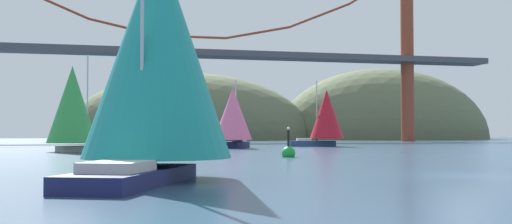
% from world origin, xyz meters
% --- Properties ---
extents(ground_plane, '(360.00, 360.00, 0.00)m').
position_xyz_m(ground_plane, '(0.00, 0.00, 0.00)').
color(ground_plane, '#2D4760').
extents(headland_center, '(66.52, 44.00, 35.32)m').
position_xyz_m(headland_center, '(5.00, 135.00, 0.00)').
color(headland_center, '#5B6647').
rests_on(headland_center, ground_plane).
extents(headland_right, '(62.79, 44.00, 40.41)m').
position_xyz_m(headland_right, '(60.00, 135.00, 0.00)').
color(headland_right, '#5B6647').
rests_on(headland_right, ground_plane).
extents(suspension_bridge, '(129.85, 6.00, 37.90)m').
position_xyz_m(suspension_bridge, '(0.00, 95.00, 18.29)').
color(suspension_bridge, brown).
rests_on(suspension_bridge, ground_plane).
extents(sailboat_green_sail, '(9.13, 6.90, 9.91)m').
position_xyz_m(sailboat_green_sail, '(-19.30, 38.50, 4.55)').
color(sailboat_green_sail, '#B7B2A8').
rests_on(sailboat_green_sail, ground_plane).
extents(sailboat_crimson_sail, '(7.99, 5.46, 9.11)m').
position_xyz_m(sailboat_crimson_sail, '(13.30, 54.40, 4.24)').
color(sailboat_crimson_sail, navy).
rests_on(sailboat_crimson_sail, ground_plane).
extents(sailboat_teal_sail, '(8.11, 10.95, 11.62)m').
position_xyz_m(sailboat_teal_sail, '(-13.69, 0.79, 5.28)').
color(sailboat_teal_sail, '#191E4C').
rests_on(sailboat_teal_sail, ground_plane).
extents(sailboat_pink_spinnaker, '(6.36, 8.39, 8.57)m').
position_xyz_m(sailboat_pink_spinnaker, '(-0.97, 48.46, 4.01)').
color(sailboat_pink_spinnaker, '#191E4C').
rests_on(sailboat_pink_spinnaker, ground_plane).
extents(channel_buoy, '(1.10, 1.10, 2.64)m').
position_xyz_m(channel_buoy, '(-1.86, 21.45, 0.37)').
color(channel_buoy, green).
rests_on(channel_buoy, ground_plane).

